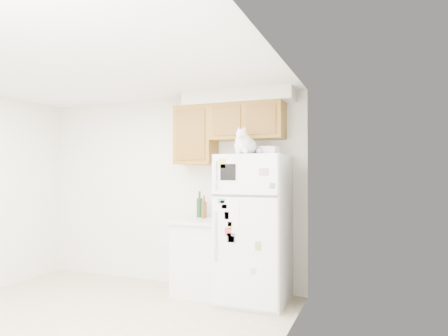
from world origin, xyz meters
The scene contains 8 objects.
room_shell centered at (0.12, 0.24, 1.67)m, with size 3.84×4.04×2.52m.
refrigerator centered at (1.34, 1.61, 0.85)m, with size 0.76×0.78×1.70m.
base_counter centered at (0.65, 1.68, 0.46)m, with size 0.64×0.64×0.92m.
cat centered at (1.28, 1.48, 1.82)m, with size 0.30×0.44×0.31m.
storage_box_back centered at (1.49, 1.64, 1.75)m, with size 0.18×0.13×0.10m, color white.
storage_box_front centered at (1.56, 1.59, 1.74)m, with size 0.15×0.11×0.09m, color white.
bottle_green centered at (0.54, 1.86, 1.09)m, with size 0.08×0.08×0.34m, color #19381E, non-canonical shape.
bottle_amber centered at (0.64, 1.77, 1.06)m, with size 0.07×0.07×0.29m, color #593814, non-canonical shape.
Camera 1 is at (2.69, -2.84, 1.49)m, focal length 32.00 mm.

